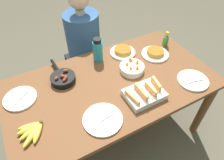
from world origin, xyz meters
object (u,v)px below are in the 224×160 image
Objects in this scene: frittata_plate_center at (123,51)px; water_bottle at (98,50)px; empty_plate_near_front at (103,119)px; fruit_bowl_mango at (132,68)px; banana_bunch at (32,130)px; empty_plate_far_right at (20,98)px; melon_tray at (144,94)px; person_figure at (85,55)px; skillet at (63,78)px; frittata_plate_side at (155,53)px; hot_sauce_bottle at (166,40)px; empty_plate_far_left at (193,80)px.

water_bottle is at bearing 175.77° from frittata_plate_center.
empty_plate_near_front is 0.54m from fruit_bowl_mango.
banana_bunch reaches higher than empty_plate_far_right.
empty_plate_far_right is at bearing 93.58° from banana_bunch.
person_figure reaches higher than melon_tray.
skillet is 0.50m from empty_plate_near_front.
frittata_plate_side is at bearing -2.10° from empty_plate_far_right.
person_figure is (-0.22, 0.43, -0.25)m from frittata_plate_center.
person_figure is at bearing 103.79° from fruit_bowl_mango.
frittata_plate_side is 0.20m from hot_sauce_bottle.
frittata_plate_center is 0.87× the size of empty_plate_near_front.
frittata_plate_center is 0.43m from hot_sauce_bottle.
empty_plate_far_left is 1.16m from person_figure.
empty_plate_near_front is 1.12× the size of empty_plate_far_right.
fruit_bowl_mango reaches higher than banana_bunch.
empty_plate_near_front is 1.84× the size of hot_sauce_bottle.
fruit_bowl_mango is (0.88, -0.12, 0.02)m from empty_plate_far_right.
empty_plate_far_right is (-0.81, 0.41, -0.02)m from melon_tray.
skillet reaches higher than empty_plate_far_right.
melon_tray is 0.30m from fruit_bowl_mango.
person_figure is at bearing 37.39° from empty_plate_far_right.
banana_bunch is at bearing -146.15° from water_bottle.
empty_plate_far_left is 0.51m from hot_sauce_bottle.
frittata_plate_center is 0.94m from empty_plate_far_right.
frittata_plate_center reaches higher than empty_plate_far_right.
empty_plate_near_front is (0.43, -0.13, -0.01)m from banana_bunch.
empty_plate_far_left is at bearing -47.52° from water_bottle.
fruit_bowl_mango is 0.92× the size of water_bottle.
empty_plate_far_left is at bearing -103.27° from hot_sauce_bottle.
frittata_plate_center is 0.54m from person_figure.
hot_sauce_bottle is (1.34, 0.35, 0.05)m from banana_bunch.
empty_plate_far_right is 1.08× the size of water_bottle.
empty_plate_far_right is 1.36m from hot_sauce_bottle.
banana_bunch is 1.01m from frittata_plate_center.
empty_plate_near_front is (-0.36, -0.04, -0.02)m from melon_tray.
frittata_plate_center is at bearing 7.29° from empty_plate_far_right.
skillet reaches higher than empty_plate_near_front.
frittata_plate_side is 0.84m from empty_plate_near_front.
person_figure is at bearing 95.41° from melon_tray.
person_figure reaches higher than empty_plate_far_right.
fruit_bowl_mango is at bearing -76.21° from person_figure.
banana_bunch is at bearing 173.35° from melon_tray.
water_bottle is at bearing 171.02° from hot_sauce_bottle.
empty_plate_near_front is 0.64m from water_bottle.
empty_plate_far_left is 0.49m from fruit_bowl_mango.
fruit_bowl_mango is at bearing -7.85° from empty_plate_far_right.
fruit_bowl_mango is (0.07, 0.29, -0.00)m from melon_tray.
frittata_plate_side is (1.16, 0.27, 0.00)m from banana_bunch.
frittata_plate_side is 1.04× the size of empty_plate_far_right.
hot_sauce_bottle is (1.36, 0.03, 0.05)m from empty_plate_far_right.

